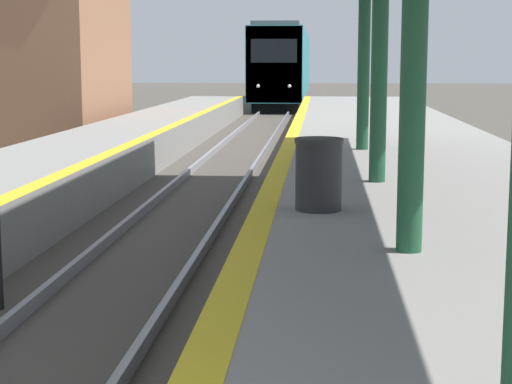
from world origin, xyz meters
TOP-DOWN VIEW (x-y plane):
  - train at (0.00, 50.77)m, footprint 2.79×22.20m
  - trash_bin at (2.29, 7.82)m, footprint 0.56×0.56m

SIDE VIEW (x-z plane):
  - trash_bin at x=2.29m, z-range 0.90..1.74m
  - train at x=0.00m, z-range 0.04..4.60m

